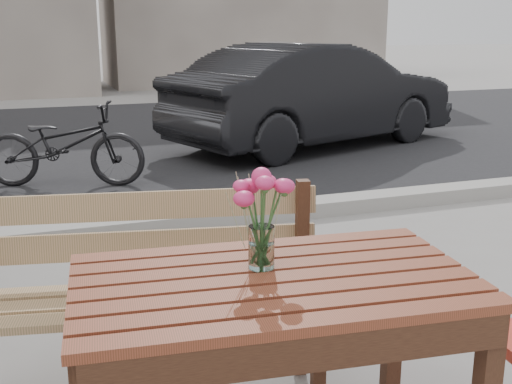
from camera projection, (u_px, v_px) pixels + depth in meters
street at (89, 172)px, 6.60m from camera, size 30.00×8.12×0.12m
main_table at (274, 314)px, 2.00m from camera, size 1.30×0.84×0.76m
main_bench at (143, 272)px, 2.56m from camera, size 1.51×0.71×0.90m
main_vase at (261, 206)px, 1.99m from camera, size 0.18×0.18×0.33m
parked_car at (315, 95)px, 8.03m from camera, size 4.13×2.57×1.29m
bicycle at (64, 145)px, 6.07m from camera, size 1.61×0.98×0.80m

